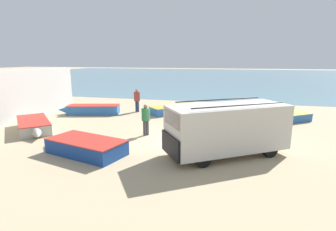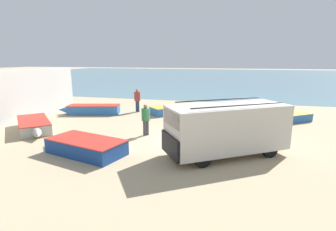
{
  "view_description": "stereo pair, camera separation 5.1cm",
  "coord_description": "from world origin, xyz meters",
  "px_view_note": "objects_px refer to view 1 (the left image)",
  "views": [
    {
      "loc": [
        2.58,
        -12.57,
        3.99
      ],
      "look_at": [
        -0.84,
        0.75,
        1.0
      ],
      "focal_mm": 28.0,
      "sensor_mm": 36.0,
      "label": 1
    },
    {
      "loc": [
        2.63,
        -12.56,
        3.99
      ],
      "look_at": [
        -0.84,
        0.75,
        1.0
      ],
      "focal_mm": 28.0,
      "sensor_mm": 36.0,
      "label": 2
    }
  ],
  "objects_px": {
    "fishing_rowboat_3": "(84,146)",
    "fishing_rowboat_5": "(91,110)",
    "fishing_rowboat_0": "(282,118)",
    "fishing_rowboat_1": "(173,109)",
    "fisherman_0": "(137,98)",
    "fisherman_2": "(146,117)",
    "fishing_rowboat_2": "(34,125)",
    "parked_van": "(227,128)"
  },
  "relations": [
    {
      "from": "fishing_rowboat_2",
      "to": "fisherman_0",
      "type": "xyz_separation_m",
      "value": [
        3.73,
        6.53,
        0.75
      ]
    },
    {
      "from": "fishing_rowboat_0",
      "to": "fishing_rowboat_1",
      "type": "bearing_deg",
      "value": 135.2
    },
    {
      "from": "fishing_rowboat_2",
      "to": "fishing_rowboat_0",
      "type": "bearing_deg",
      "value": 66.6
    },
    {
      "from": "fishing_rowboat_0",
      "to": "fishing_rowboat_1",
      "type": "xyz_separation_m",
      "value": [
        -7.44,
        0.98,
        0.02
      ]
    },
    {
      "from": "fishing_rowboat_0",
      "to": "fisherman_2",
      "type": "distance_m",
      "value": 9.03
    },
    {
      "from": "fisherman_2",
      "to": "fisherman_0",
      "type": "bearing_deg",
      "value": 163.91
    },
    {
      "from": "fisherman_0",
      "to": "parked_van",
      "type": "bearing_deg",
      "value": 65.06
    },
    {
      "from": "fishing_rowboat_0",
      "to": "fishing_rowboat_3",
      "type": "bearing_deg",
      "value": -175.47
    },
    {
      "from": "fishing_rowboat_1",
      "to": "fishing_rowboat_5",
      "type": "xyz_separation_m",
      "value": [
        -5.77,
        -1.77,
        0.05
      ]
    },
    {
      "from": "parked_van",
      "to": "fishing_rowboat_2",
      "type": "xyz_separation_m",
      "value": [
        -10.67,
        1.17,
        -0.88
      ]
    },
    {
      "from": "fishing_rowboat_1",
      "to": "fisherman_2",
      "type": "bearing_deg",
      "value": -136.51
    },
    {
      "from": "fisherman_2",
      "to": "parked_van",
      "type": "bearing_deg",
      "value": 24.51
    },
    {
      "from": "fisherman_2",
      "to": "fishing_rowboat_3",
      "type": "bearing_deg",
      "value": -68.35
    },
    {
      "from": "fishing_rowboat_0",
      "to": "fishing_rowboat_3",
      "type": "relative_size",
      "value": 1.11
    },
    {
      "from": "fishing_rowboat_0",
      "to": "fisherman_2",
      "type": "relative_size",
      "value": 2.79
    },
    {
      "from": "fishing_rowboat_3",
      "to": "fisherman_2",
      "type": "bearing_deg",
      "value": -102.65
    },
    {
      "from": "fisherman_0",
      "to": "fisherman_2",
      "type": "xyz_separation_m",
      "value": [
        2.71,
        -5.79,
        -0.06
      ]
    },
    {
      "from": "fishing_rowboat_2",
      "to": "fishing_rowboat_3",
      "type": "relative_size",
      "value": 0.92
    },
    {
      "from": "fishing_rowboat_1",
      "to": "fishing_rowboat_2",
      "type": "xyz_separation_m",
      "value": [
        -6.51,
        -6.68,
        0.02
      ]
    },
    {
      "from": "fishing_rowboat_3",
      "to": "fisherman_0",
      "type": "distance_m",
      "value": 9.13
    },
    {
      "from": "fishing_rowboat_0",
      "to": "parked_van",
      "type": "bearing_deg",
      "value": -152.78
    },
    {
      "from": "fishing_rowboat_0",
      "to": "fishing_rowboat_2",
      "type": "xyz_separation_m",
      "value": [
        -13.94,
        -5.71,
        0.04
      ]
    },
    {
      "from": "parked_van",
      "to": "fishing_rowboat_5",
      "type": "relative_size",
      "value": 1.15
    },
    {
      "from": "fishing_rowboat_1",
      "to": "fishing_rowboat_3",
      "type": "distance_m",
      "value": 9.36
    },
    {
      "from": "fishing_rowboat_0",
      "to": "fishing_rowboat_5",
      "type": "bearing_deg",
      "value": 146.14
    },
    {
      "from": "fisherman_2",
      "to": "fishing_rowboat_0",
      "type": "bearing_deg",
      "value": 82.29
    },
    {
      "from": "parked_van",
      "to": "fishing_rowboat_3",
      "type": "bearing_deg",
      "value": -21.37
    },
    {
      "from": "parked_van",
      "to": "fisherman_2",
      "type": "xyz_separation_m",
      "value": [
        -4.23,
        1.91,
        -0.19
      ]
    },
    {
      "from": "fishing_rowboat_0",
      "to": "fishing_rowboat_1",
      "type": "height_order",
      "value": "fishing_rowboat_1"
    },
    {
      "from": "fishing_rowboat_1",
      "to": "fishing_rowboat_5",
      "type": "bearing_deg",
      "value": 151.2
    },
    {
      "from": "parked_van",
      "to": "fishing_rowboat_1",
      "type": "distance_m",
      "value": 8.93
    },
    {
      "from": "fishing_rowboat_5",
      "to": "fishing_rowboat_2",
      "type": "bearing_deg",
      "value": 66.48
    },
    {
      "from": "fishing_rowboat_1",
      "to": "fishing_rowboat_2",
      "type": "relative_size",
      "value": 0.88
    },
    {
      "from": "fisherman_0",
      "to": "fisherman_2",
      "type": "bearing_deg",
      "value": 48.12
    },
    {
      "from": "fishing_rowboat_3",
      "to": "fishing_rowboat_5",
      "type": "xyz_separation_m",
      "value": [
        -4.04,
        7.42,
        0.01
      ]
    },
    {
      "from": "fishing_rowboat_2",
      "to": "fishing_rowboat_3",
      "type": "xyz_separation_m",
      "value": [
        4.77,
        -2.51,
        0.02
      ]
    },
    {
      "from": "fisherman_2",
      "to": "fishing_rowboat_5",
      "type": "bearing_deg",
      "value": -167.3
    },
    {
      "from": "fisherman_0",
      "to": "fishing_rowboat_1",
      "type": "bearing_deg",
      "value": 116.13
    },
    {
      "from": "fishing_rowboat_5",
      "to": "fisherman_2",
      "type": "relative_size",
      "value": 2.73
    },
    {
      "from": "fishing_rowboat_3",
      "to": "fishing_rowboat_5",
      "type": "height_order",
      "value": "fishing_rowboat_5"
    },
    {
      "from": "parked_van",
      "to": "fishing_rowboat_3",
      "type": "distance_m",
      "value": 6.11
    },
    {
      "from": "fisherman_2",
      "to": "fishing_rowboat_1",
      "type": "bearing_deg",
      "value": 138.18
    }
  ]
}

